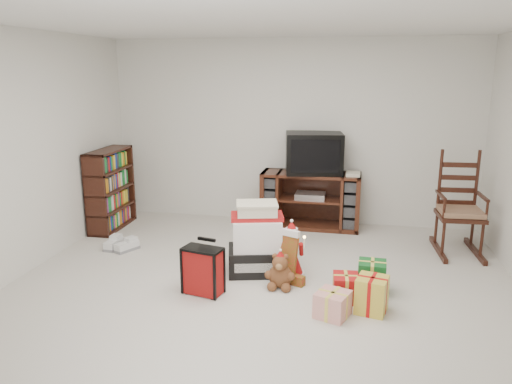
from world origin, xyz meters
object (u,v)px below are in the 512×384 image
at_px(teddy_bear, 280,273).
at_px(santa_figurine, 291,255).
at_px(crt_television, 314,153).
at_px(tv_stand, 310,200).
at_px(mrs_claus_figurine, 254,241).
at_px(rocking_chair, 459,217).
at_px(gift_cluster, 358,292).
at_px(red_suitcase, 203,271).
at_px(gift_pile, 257,243).
at_px(bookshelf, 111,191).
at_px(sneaker_pair, 120,245).

bearing_deg(teddy_bear, santa_figurine, 77.65).
bearing_deg(crt_television, tv_stand, 175.32).
bearing_deg(mrs_claus_figurine, tv_stand, 68.16).
xyz_separation_m(rocking_chair, gift_cluster, (-1.15, -1.66, -0.29)).
distance_m(tv_stand, rocking_chair, 1.87).
bearing_deg(red_suitcase, gift_pile, 69.78).
xyz_separation_m(teddy_bear, santa_figurine, (0.07, 0.31, 0.08)).
relative_size(red_suitcase, mrs_claus_figurine, 1.01).
bearing_deg(bookshelf, santa_figurine, -24.27).
height_order(mrs_claus_figurine, sneaker_pair, mrs_claus_figurine).
bearing_deg(gift_cluster, teddy_bear, 161.25).
relative_size(tv_stand, rocking_chair, 1.07).
bearing_deg(rocking_chair, gift_pile, -157.05).
xyz_separation_m(bookshelf, sneaker_pair, (0.48, -0.78, -0.46)).
bearing_deg(santa_figurine, rocking_chair, 30.95).
relative_size(rocking_chair, crt_television, 1.54).
distance_m(gift_pile, red_suitcase, 0.74).
height_order(mrs_claus_figurine, crt_television, crt_television).
distance_m(bookshelf, mrs_claus_figurine, 2.26).
relative_size(sneaker_pair, gift_cluster, 0.44).
xyz_separation_m(rocking_chair, red_suitcase, (-2.60, -1.68, -0.19)).
bearing_deg(mrs_claus_figurine, sneaker_pair, -179.64).
bearing_deg(gift_pile, tv_stand, 62.47).
bearing_deg(tv_stand, crt_television, 4.97).
xyz_separation_m(tv_stand, gift_pile, (-0.42, -1.67, -0.05)).
distance_m(gift_cluster, crt_television, 2.50).
distance_m(teddy_bear, sneaker_pair, 2.14).
relative_size(bookshelf, gift_cluster, 1.22).
height_order(bookshelf, red_suitcase, bookshelf).
height_order(tv_stand, bookshelf, bookshelf).
distance_m(teddy_bear, mrs_claus_figurine, 0.81).
distance_m(gift_pile, gift_cluster, 1.21).
height_order(bookshelf, mrs_claus_figurine, bookshelf).
bearing_deg(tv_stand, red_suitcase, -109.02).
height_order(red_suitcase, sneaker_pair, red_suitcase).
bearing_deg(rocking_chair, crt_television, 157.91).
bearing_deg(gift_cluster, rocking_chair, 55.20).
bearing_deg(tv_stand, bookshelf, -167.71).
bearing_deg(gift_cluster, red_suitcase, -178.93).
bearing_deg(gift_cluster, sneaker_pair, 161.17).
height_order(gift_pile, mrs_claus_figurine, gift_pile).
distance_m(tv_stand, sneaker_pair, 2.53).
bearing_deg(rocking_chair, bookshelf, 176.00).
bearing_deg(rocking_chair, mrs_claus_figurine, -166.16).
bearing_deg(teddy_bear, gift_pile, 131.88).
bearing_deg(mrs_claus_figurine, gift_pile, -74.09).
distance_m(rocking_chair, gift_cluster, 2.04).
distance_m(santa_figurine, mrs_claus_figurine, 0.61).
xyz_separation_m(red_suitcase, gift_cluster, (1.45, 0.03, -0.10)).
height_order(tv_stand, mrs_claus_figurine, tv_stand).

